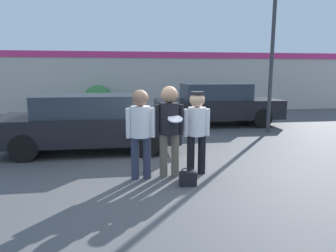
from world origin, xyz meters
TOP-DOWN VIEW (x-y plane):
  - ground_plane at (0.00, 0.00)m, footprint 56.00×56.00m
  - storefront_building at (0.00, 9.73)m, footprint 24.00×0.22m
  - person_left at (-0.83, -0.19)m, footprint 0.53×0.36m
  - person_middle_with_frisbee at (-0.29, -0.13)m, footprint 0.53×0.57m
  - person_right at (0.25, -0.07)m, footprint 0.51×0.34m
  - parked_car_near at (-2.01, 2.06)m, footprint 4.38×1.80m
  - parked_car_far at (2.32, 5.38)m, footprint 4.62×1.93m
  - street_lamp at (3.84, 3.66)m, footprint 1.54×0.35m
  - shrub at (-2.35, 8.84)m, footprint 1.40×1.40m
  - handbag at (-0.04, -0.67)m, footprint 0.30×0.23m

SIDE VIEW (x-z plane):
  - ground_plane at x=0.00m, z-range 0.00..0.00m
  - handbag at x=-0.04m, z-range -0.01..0.29m
  - shrub at x=-2.35m, z-range 0.00..1.40m
  - parked_car_near at x=-2.01m, z-range 0.01..1.43m
  - parked_car_far at x=2.32m, z-range 0.01..1.57m
  - person_right at x=0.25m, z-range 0.15..1.76m
  - person_left at x=-0.83m, z-range 0.16..1.82m
  - person_middle_with_frisbee at x=-0.29m, z-range 0.17..1.89m
  - storefront_building at x=0.00m, z-range 0.03..3.03m
  - street_lamp at x=3.84m, z-range 0.72..7.40m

